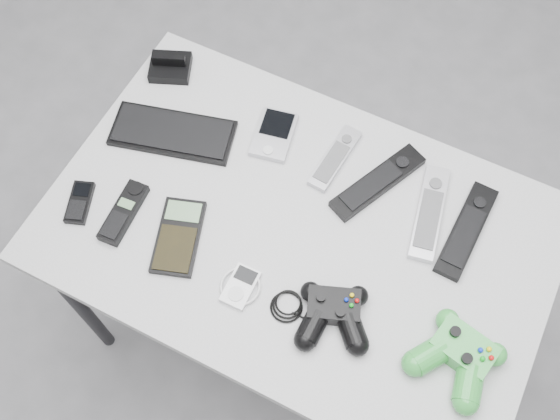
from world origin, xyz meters
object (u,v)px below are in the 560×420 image
at_px(remote_silver_a, 335,158).
at_px(mp3_player, 240,286).
at_px(remote_black_a, 378,182).
at_px(pda, 274,134).
at_px(controller_black, 333,313).
at_px(controller_green, 459,355).
at_px(remote_black_b, 467,230).
at_px(pda_keyboard, 173,133).
at_px(mobile_phone, 80,202).
at_px(desk, 298,240).
at_px(cordless_handset, 124,212).
at_px(calculator, 178,236).
at_px(remote_silver_b, 429,212).

height_order(remote_silver_a, mp3_player, remote_silver_a).
bearing_deg(remote_black_a, pda, -157.14).
relative_size(controller_black, controller_green, 1.43).
relative_size(pda, remote_black_b, 0.56).
bearing_deg(pda_keyboard, mobile_phone, -124.55).
bearing_deg(desk, cordless_handset, -158.26).
distance_m(remote_silver_a, remote_black_b, 0.32).
bearing_deg(remote_silver_a, cordless_handset, -132.06).
bearing_deg(controller_green, remote_black_b, 117.56).
xyz_separation_m(calculator, controller_green, (0.60, 0.02, 0.02)).
bearing_deg(remote_silver_a, controller_black, -61.65).
height_order(remote_black_a, calculator, remote_black_a).
relative_size(remote_silver_a, mp3_player, 1.97).
bearing_deg(remote_silver_b, mp3_player, -141.52).
xyz_separation_m(pda, remote_black_a, (0.26, -0.01, 0.00)).
bearing_deg(remote_silver_b, desk, -157.40).
distance_m(remote_silver_a, controller_green, 0.49).
height_order(desk, pda, pda).
relative_size(pda, mp3_player, 1.46).
bearing_deg(remote_black_b, calculator, -149.73).
bearing_deg(remote_silver_a, pda, -172.99).
distance_m(cordless_handset, calculator, 0.13).
relative_size(remote_black_a, mobile_phone, 2.38).
distance_m(remote_black_b, cordless_handset, 0.72).
distance_m(mp3_player, controller_green, 0.44).
distance_m(desk, mp3_player, 0.19).
relative_size(cordless_handset, calculator, 0.86).
height_order(desk, remote_silver_b, remote_silver_b).
height_order(mobile_phone, mp3_player, same).
height_order(cordless_handset, controller_black, controller_black).
xyz_separation_m(calculator, mp3_player, (0.17, -0.04, -0.00)).
xyz_separation_m(desk, cordless_handset, (-0.35, -0.14, 0.07)).
relative_size(pda_keyboard, remote_black_a, 1.17).
bearing_deg(remote_silver_a, desk, -84.98).
bearing_deg(pda, mp3_player, -84.90).
xyz_separation_m(desk, calculator, (-0.21, -0.13, 0.07)).
bearing_deg(calculator, mobile_phone, 167.73).
bearing_deg(mp3_player, pda_keyboard, 139.33).
bearing_deg(remote_black_a, controller_green, -20.52).
xyz_separation_m(desk, controller_green, (0.39, -0.11, 0.09)).
relative_size(remote_black_b, controller_green, 1.33).
bearing_deg(remote_black_b, mp3_player, -136.30).
bearing_deg(remote_black_b, controller_green, -72.31).
bearing_deg(cordless_handset, remote_black_a, 30.25).
xyz_separation_m(pda_keyboard, mobile_phone, (-0.09, -0.24, -0.00)).
bearing_deg(remote_silver_a, calculator, -119.01).
height_order(pda_keyboard, controller_black, controller_black).
xyz_separation_m(cordless_handset, mp3_player, (0.30, -0.03, -0.00)).
height_order(pda_keyboard, remote_silver_a, remote_silver_a).
bearing_deg(remote_black_a, cordless_handset, -120.80).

